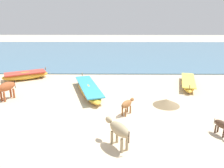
# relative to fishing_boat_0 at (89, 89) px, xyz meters

# --- Properties ---
(ground) EXTENTS (80.00, 80.00, 0.00)m
(ground) POSITION_rel_fishing_boat_0_xyz_m (1.49, -3.35, -0.27)
(ground) COLOR beige
(sea_water) EXTENTS (60.00, 20.00, 0.08)m
(sea_water) POSITION_rel_fishing_boat_0_xyz_m (1.49, 14.27, -0.23)
(sea_water) COLOR slate
(sea_water) RESTS_ON ground
(fishing_boat_0) EXTENTS (2.42, 5.04, 0.69)m
(fishing_boat_0) POSITION_rel_fishing_boat_0_xyz_m (0.00, 0.00, 0.00)
(fishing_boat_0) COLOR gold
(fishing_boat_0) RESTS_ON ground
(fishing_boat_4) EXTENTS (3.34, 2.47, 0.74)m
(fishing_boat_4) POSITION_rel_fishing_boat_0_xyz_m (-4.95, 2.92, 0.03)
(fishing_boat_4) COLOR gold
(fishing_boat_4) RESTS_ON ground
(fishing_boat_6) EXTENTS (1.86, 4.07, 0.61)m
(fishing_boat_6) POSITION_rel_fishing_boat_0_xyz_m (6.51, 1.52, -0.04)
(fishing_boat_6) COLOR gold
(fishing_boat_6) RESTS_ON ground
(cow_adult_rust) EXTENTS (0.91, 1.49, 1.01)m
(cow_adult_rust) POSITION_rel_fishing_boat_0_xyz_m (-4.47, -1.15, 0.46)
(cow_adult_rust) COLOR #9E4C28
(cow_adult_rust) RESTS_ON ground
(calf_near_brown) EXTENTS (0.78, 0.99, 0.71)m
(calf_near_brown) POSITION_rel_fishing_boat_0_xyz_m (2.16, -2.96, 0.24)
(calf_near_brown) COLOR brown
(calf_near_brown) RESTS_ON ground
(calf_far_dark) EXTENTS (0.56, 0.89, 0.61)m
(calf_far_dark) POSITION_rel_fishing_boat_0_xyz_m (5.84, -4.87, 0.17)
(calf_far_dark) COLOR #4C3323
(calf_far_dark) RESTS_ON ground
(cow_second_adult_dun) EXTENTS (1.05, 1.34, 0.96)m
(cow_second_adult_dun) POSITION_rel_fishing_boat_0_xyz_m (1.71, -5.70, 0.42)
(cow_second_adult_dun) COLOR tan
(cow_second_adult_dun) RESTS_ON ground
(debris_pile_0) EXTENTS (1.95, 1.95, 0.34)m
(debris_pile_0) POSITION_rel_fishing_boat_0_xyz_m (4.31, -1.85, -0.10)
(debris_pile_0) COLOR #7A6647
(debris_pile_0) RESTS_ON ground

